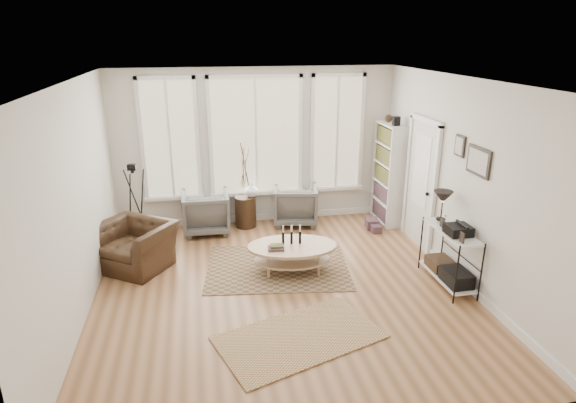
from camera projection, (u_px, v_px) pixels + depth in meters
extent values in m
plane|color=#A4734A|center=(282.00, 288.00, 6.88)|extent=(5.50, 5.50, 0.00)
plane|color=white|center=(281.00, 81.00, 5.92)|extent=(5.50, 5.50, 0.00)
cube|color=silver|center=(256.00, 147.00, 8.95)|extent=(5.20, 0.04, 2.90)
cube|color=silver|center=(341.00, 297.00, 3.85)|extent=(5.20, 0.04, 2.90)
cube|color=silver|center=(75.00, 205.00, 5.94)|extent=(0.04, 5.50, 2.90)
cube|color=silver|center=(461.00, 182.00, 6.86)|extent=(0.04, 5.50, 2.90)
cube|color=white|center=(258.00, 217.00, 9.40)|extent=(5.10, 0.04, 0.12)
cube|color=white|center=(449.00, 269.00, 7.32)|extent=(0.03, 5.40, 0.12)
cube|color=#CFC189|center=(256.00, 137.00, 8.87)|extent=(1.60, 0.03, 2.10)
cube|color=#CFC189|center=(170.00, 140.00, 8.59)|extent=(0.90, 0.03, 2.10)
cube|color=#CFC189|center=(337.00, 134.00, 9.14)|extent=(0.90, 0.03, 2.10)
cube|color=white|center=(256.00, 137.00, 8.85)|extent=(1.74, 0.06, 2.24)
cube|color=white|center=(170.00, 140.00, 8.58)|extent=(1.04, 0.06, 2.24)
cube|color=white|center=(337.00, 134.00, 9.12)|extent=(1.04, 0.06, 2.24)
cube|color=white|center=(257.00, 193.00, 9.19)|extent=(4.10, 0.12, 0.06)
cube|color=silver|center=(421.00, 185.00, 8.05)|extent=(0.04, 0.88, 2.10)
cube|color=white|center=(421.00, 171.00, 7.97)|extent=(0.01, 0.55, 1.20)
cube|color=white|center=(434.00, 194.00, 7.60)|extent=(0.06, 0.08, 2.18)
cube|color=white|center=(408.00, 177.00, 8.51)|extent=(0.06, 0.08, 2.18)
cube|color=white|center=(426.00, 120.00, 7.69)|extent=(0.06, 1.06, 0.08)
sphere|color=black|center=(427.00, 194.00, 7.76)|extent=(0.06, 0.06, 0.06)
cube|color=white|center=(397.00, 180.00, 8.68)|extent=(0.30, 0.03, 1.90)
cube|color=white|center=(380.00, 168.00, 9.44)|extent=(0.30, 0.03, 1.90)
cube|color=white|center=(396.00, 173.00, 9.09)|extent=(0.02, 0.85, 1.90)
cube|color=white|center=(388.00, 174.00, 9.06)|extent=(0.30, 0.81, 1.90)
cube|color=brown|center=(388.00, 174.00, 9.06)|extent=(0.24, 0.75, 1.76)
cube|color=black|center=(396.00, 121.00, 8.53)|extent=(0.12, 0.10, 0.16)
sphere|color=#342112|center=(389.00, 118.00, 8.86)|extent=(0.14, 0.14, 0.14)
cube|color=white|center=(447.00, 276.00, 6.98)|extent=(0.37, 1.07, 0.03)
cube|color=white|center=(452.00, 231.00, 6.75)|extent=(0.37, 1.07, 0.02)
cylinder|color=black|center=(456.00, 275.00, 6.36)|extent=(0.02, 0.02, 0.85)
cylinder|color=black|center=(481.00, 273.00, 6.42)|extent=(0.02, 0.02, 0.85)
cylinder|color=black|center=(421.00, 243.00, 7.34)|extent=(0.02, 0.02, 0.85)
cylinder|color=black|center=(443.00, 241.00, 7.41)|extent=(0.02, 0.02, 0.85)
cylinder|color=black|center=(441.00, 219.00, 7.06)|extent=(0.14, 0.14, 0.02)
cylinder|color=black|center=(442.00, 210.00, 7.01)|extent=(0.02, 0.02, 0.30)
cone|color=black|center=(443.00, 197.00, 6.95)|extent=(0.28, 0.28, 0.18)
cube|color=black|center=(458.00, 230.00, 6.58)|extent=(0.32, 0.30, 0.13)
cube|color=black|center=(456.00, 277.00, 6.71)|extent=(0.32, 0.45, 0.20)
cube|color=#342112|center=(440.00, 264.00, 7.16)|extent=(0.32, 0.40, 0.16)
cube|color=black|center=(462.00, 238.00, 6.31)|extent=(0.02, 0.10, 0.14)
cube|color=black|center=(442.00, 223.00, 6.82)|extent=(0.02, 0.10, 0.12)
cube|color=black|center=(479.00, 161.00, 6.35)|extent=(0.03, 0.52, 0.38)
cube|color=silver|center=(478.00, 162.00, 6.35)|extent=(0.01, 0.44, 0.30)
cube|color=black|center=(460.00, 146.00, 6.78)|extent=(0.03, 0.24, 0.30)
cube|color=silver|center=(459.00, 146.00, 6.78)|extent=(0.01, 0.18, 0.24)
cube|color=brown|center=(278.00, 267.00, 7.50)|extent=(2.37, 1.90, 0.01)
cube|color=brown|center=(300.00, 337.00, 5.76)|extent=(2.16, 1.63, 0.01)
ellipsoid|color=tan|center=(292.00, 259.00, 7.34)|extent=(1.22, 0.83, 0.03)
ellipsoid|color=tan|center=(292.00, 246.00, 7.27)|extent=(1.42, 0.98, 0.04)
cylinder|color=tan|center=(270.00, 268.00, 7.07)|extent=(0.04, 0.04, 0.39)
cylinder|color=tan|center=(319.00, 263.00, 7.21)|extent=(0.04, 0.04, 0.39)
cylinder|color=tan|center=(266.00, 255.00, 7.47)|extent=(0.04, 0.04, 0.39)
cylinder|color=tan|center=(313.00, 251.00, 7.60)|extent=(0.04, 0.04, 0.39)
cylinder|color=black|center=(283.00, 238.00, 7.26)|extent=(0.04, 0.04, 0.19)
cylinder|color=black|center=(292.00, 238.00, 7.28)|extent=(0.04, 0.04, 0.19)
cylinder|color=black|center=(300.00, 237.00, 7.30)|extent=(0.04, 0.04, 0.19)
cube|color=#294323|center=(277.00, 247.00, 7.12)|extent=(0.24, 0.17, 0.06)
imported|color=#62615D|center=(206.00, 212.00, 8.74)|extent=(0.82, 0.84, 0.76)
imported|color=#62615D|center=(296.00, 204.00, 9.15)|extent=(0.95, 0.97, 0.75)
cylinder|color=#342112|center=(246.00, 212.00, 9.01)|extent=(0.39, 0.39, 0.59)
imported|color=silver|center=(252.00, 190.00, 8.89)|extent=(0.31, 0.31, 0.26)
imported|color=#342112|center=(134.00, 246.00, 7.43)|extent=(1.43, 1.39, 0.70)
cylinder|color=black|center=(132.00, 171.00, 8.03)|extent=(0.06, 0.06, 0.06)
cube|color=black|center=(132.00, 167.00, 8.01)|extent=(0.15, 0.12, 0.10)
cylinder|color=black|center=(131.00, 168.00, 7.93)|extent=(0.06, 0.08, 0.06)
cube|color=brown|center=(372.00, 224.00, 8.99)|extent=(0.26, 0.31, 0.18)
cube|color=brown|center=(376.00, 229.00, 8.81)|extent=(0.18, 0.22, 0.14)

